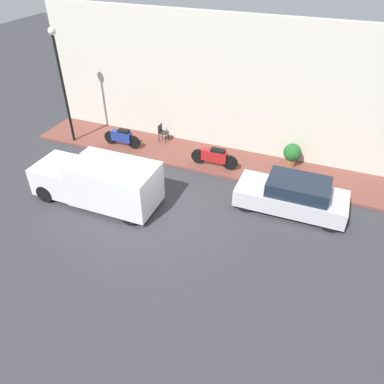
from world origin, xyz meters
TOP-DOWN VIEW (x-y plane):
  - ground_plane at (0.00, 0.00)m, footprint 60.00×60.00m
  - sidewalk at (4.65, 0.00)m, footprint 2.43×16.43m
  - building_facade at (6.01, 0.00)m, footprint 0.30×16.43m
  - parked_car at (2.32, -4.52)m, footprint 1.66×4.02m
  - delivery_van at (0.13, 2.44)m, footprint 1.82×4.89m
  - motorcycle_red at (4.02, -0.89)m, footprint 0.30×2.11m
  - motorcycle_blue at (4.15, 3.80)m, footprint 0.30×1.89m
  - streetlamp at (3.78, 6.33)m, footprint 0.34×0.34m
  - potted_plant at (5.33, -3.99)m, footprint 0.77×0.77m
  - cafe_chair at (5.34, 2.24)m, footprint 0.40×0.40m

SIDE VIEW (x-z plane):
  - ground_plane at x=0.00m, z-range 0.00..0.00m
  - sidewalk at x=4.65m, z-range 0.00..0.11m
  - motorcycle_blue at x=4.15m, z-range 0.14..1.01m
  - motorcycle_red at x=4.02m, z-range 0.15..1.03m
  - cafe_chair at x=5.34m, z-range 0.18..1.02m
  - parked_car at x=2.32m, z-range -0.02..1.31m
  - potted_plant at x=5.33m, z-range 0.19..1.23m
  - delivery_van at x=0.13m, z-range 0.02..1.80m
  - building_facade at x=6.01m, z-range 0.00..6.00m
  - streetlamp at x=3.78m, z-range 0.89..6.13m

